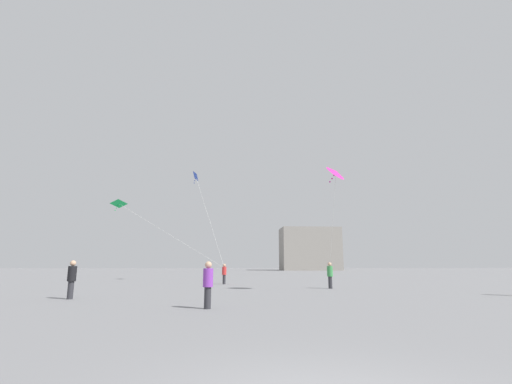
{
  "coord_description": "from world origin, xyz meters",
  "views": [
    {
      "loc": [
        -1.01,
        -4.32,
        1.62
      ],
      "look_at": [
        0.0,
        20.9,
        6.63
      ],
      "focal_mm": 25.54,
      "sensor_mm": 36.0,
      "label": 1
    }
  ],
  "objects_px": {
    "person_in_black": "(72,278)",
    "person_in_purple": "(208,283)",
    "person_in_red": "(224,273)",
    "person_in_green": "(330,274)",
    "kite_cobalt_delta": "(196,178)",
    "building_left_hall": "(310,249)",
    "kite_magenta_diamond": "(336,173)",
    "kite_emerald_delta": "(121,205)"
  },
  "relations": [
    {
      "from": "person_in_green",
      "to": "person_in_red",
      "type": "bearing_deg",
      "value": -65.43
    },
    {
      "from": "person_in_red",
      "to": "person_in_black",
      "type": "height_order",
      "value": "person_in_black"
    },
    {
      "from": "person_in_red",
      "to": "kite_cobalt_delta",
      "type": "bearing_deg",
      "value": 138.86
    },
    {
      "from": "kite_magenta_diamond",
      "to": "kite_cobalt_delta",
      "type": "relative_size",
      "value": 0.68
    },
    {
      "from": "kite_cobalt_delta",
      "to": "building_left_hall",
      "type": "relative_size",
      "value": 0.62
    },
    {
      "from": "person_in_purple",
      "to": "kite_emerald_delta",
      "type": "height_order",
      "value": "kite_emerald_delta"
    },
    {
      "from": "kite_emerald_delta",
      "to": "person_in_black",
      "type": "bearing_deg",
      "value": -77.96
    },
    {
      "from": "kite_magenta_diamond",
      "to": "building_left_hall",
      "type": "distance_m",
      "value": 75.64
    },
    {
      "from": "person_in_green",
      "to": "kite_cobalt_delta",
      "type": "distance_m",
      "value": 18.01
    },
    {
      "from": "kite_emerald_delta",
      "to": "kite_cobalt_delta",
      "type": "distance_m",
      "value": 7.77
    },
    {
      "from": "person_in_green",
      "to": "building_left_hall",
      "type": "height_order",
      "value": "building_left_hall"
    },
    {
      "from": "person_in_black",
      "to": "person_in_green",
      "type": "xyz_separation_m",
      "value": [
        14.06,
        6.93,
        -0.03
      ]
    },
    {
      "from": "kite_magenta_diamond",
      "to": "kite_cobalt_delta",
      "type": "height_order",
      "value": "kite_cobalt_delta"
    },
    {
      "from": "person_in_black",
      "to": "kite_magenta_diamond",
      "type": "relative_size",
      "value": 0.28
    },
    {
      "from": "person_in_red",
      "to": "kite_emerald_delta",
      "type": "bearing_deg",
      "value": 173.31
    },
    {
      "from": "person_in_black",
      "to": "person_in_purple",
      "type": "distance_m",
      "value": 7.91
    },
    {
      "from": "building_left_hall",
      "to": "person_in_red",
      "type": "bearing_deg",
      "value": -106.45
    },
    {
      "from": "kite_emerald_delta",
      "to": "building_left_hall",
      "type": "distance_m",
      "value": 67.83
    },
    {
      "from": "person_in_black",
      "to": "kite_magenta_diamond",
      "type": "distance_m",
      "value": 15.72
    },
    {
      "from": "person_in_green",
      "to": "kite_magenta_diamond",
      "type": "xyz_separation_m",
      "value": [
        -0.14,
        -3.15,
        6.28
      ]
    },
    {
      "from": "person_in_green",
      "to": "person_in_black",
      "type": "bearing_deg",
      "value": -1.28
    },
    {
      "from": "person_in_red",
      "to": "person_in_green",
      "type": "height_order",
      "value": "person_in_green"
    },
    {
      "from": "person_in_red",
      "to": "person_in_green",
      "type": "bearing_deg",
      "value": -19.79
    },
    {
      "from": "person_in_black",
      "to": "building_left_hall",
      "type": "xyz_separation_m",
      "value": [
        26.05,
        78.41,
        4.51
      ]
    },
    {
      "from": "person_in_black",
      "to": "person_in_red",
      "type": "bearing_deg",
      "value": -129.91
    },
    {
      "from": "person_in_purple",
      "to": "kite_emerald_delta",
      "type": "xyz_separation_m",
      "value": [
        -10.54,
        21.53,
        6.32
      ]
    },
    {
      "from": "kite_cobalt_delta",
      "to": "person_in_red",
      "type": "bearing_deg",
      "value": -59.26
    },
    {
      "from": "person_in_black",
      "to": "kite_emerald_delta",
      "type": "bearing_deg",
      "value": -90.23
    },
    {
      "from": "person_in_purple",
      "to": "person_in_green",
      "type": "distance_m",
      "value": 13.14
    },
    {
      "from": "person_in_green",
      "to": "kite_emerald_delta",
      "type": "bearing_deg",
      "value": -58.24
    },
    {
      "from": "kite_cobalt_delta",
      "to": "kite_magenta_diamond",
      "type": "bearing_deg",
      "value": -53.8
    },
    {
      "from": "person_in_red",
      "to": "person_in_purple",
      "type": "relative_size",
      "value": 0.95
    },
    {
      "from": "person_in_black",
      "to": "person_in_purple",
      "type": "height_order",
      "value": "person_in_black"
    },
    {
      "from": "person_in_purple",
      "to": "kite_emerald_delta",
      "type": "distance_m",
      "value": 24.79
    },
    {
      "from": "kite_emerald_delta",
      "to": "building_left_hall",
      "type": "xyz_separation_m",
      "value": [
        29.79,
        60.92,
        -1.77
      ]
    },
    {
      "from": "person_in_green",
      "to": "kite_magenta_diamond",
      "type": "relative_size",
      "value": 0.27
    },
    {
      "from": "person_in_purple",
      "to": "person_in_red",
      "type": "bearing_deg",
      "value": -60.38
    },
    {
      "from": "person_in_black",
      "to": "person_in_purple",
      "type": "bearing_deg",
      "value": 137.1
    },
    {
      "from": "person_in_purple",
      "to": "building_left_hall",
      "type": "height_order",
      "value": "building_left_hall"
    },
    {
      "from": "person_in_green",
      "to": "kite_emerald_delta",
      "type": "relative_size",
      "value": 0.15
    },
    {
      "from": "person_in_red",
      "to": "kite_magenta_diamond",
      "type": "bearing_deg",
      "value": -32.69
    },
    {
      "from": "person_in_purple",
      "to": "kite_cobalt_delta",
      "type": "relative_size",
      "value": 0.18
    }
  ]
}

